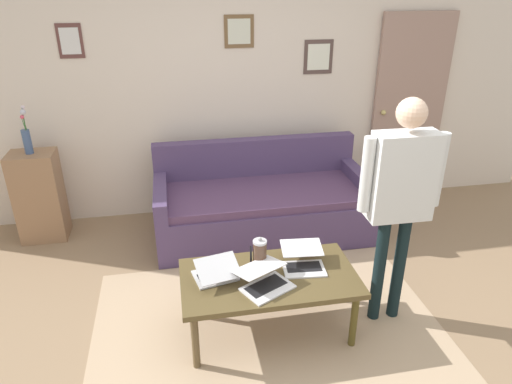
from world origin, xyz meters
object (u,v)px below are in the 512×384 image
Objects in this scene: coffee_table at (269,282)px; laptop_center at (303,261)px; laptop_left at (264,281)px; side_shelf at (39,196)px; interior_door at (408,110)px; flower_vase at (27,137)px; laptop_right at (216,273)px; french_press at (260,255)px; person_standing at (401,187)px; couch at (262,205)px.

laptop_center is (-0.26, -0.07, 0.09)m from coffee_table.
laptop_left is 2.60m from side_shelf.
interior_door is 4.61× the size of flower_vase.
laptop_right is at bearing 132.09° from flower_vase.
laptop_right reaches higher than laptop_center.
flower_vase reaches higher than french_press.
laptop_left is 0.26× the size of person_standing.
side_shelf is (1.84, -1.64, -0.15)m from french_press.
laptop_right is at bearing -25.93° from laptop_left.
laptop_left is at bearing 5.94° from person_standing.
laptop_center is 0.63m from laptop_right.
couch reaches higher than laptop_right.
french_press is at bearing -59.67° from coffee_table.
laptop_right reaches higher than coffee_table.
coffee_table is 1.39× the size of side_shelf.
laptop_right is at bearing 132.14° from side_shelf.
coffee_table is at bearing 120.33° from french_press.
laptop_center is 0.85m from person_standing.
french_press is (0.31, -0.02, 0.08)m from laptop_center.
interior_door reaches higher than side_shelf.
side_shelf is at bearing -31.98° from person_standing.
couch is 1.77m from person_standing.
laptop_center is 0.21× the size of person_standing.
flower_vase is (2.15, -1.66, 0.53)m from laptop_center.
coffee_table is 2.57m from side_shelf.
laptop_right is 2.34m from flower_vase.
laptop_center is at bearing 91.28° from couch.
interior_door reaches higher than coffee_table.
french_press is 2.47m from side_shelf.
flower_vase is (1.83, -1.84, 0.52)m from laptop_left.
laptop_left is 1.24× the size of laptop_center.
person_standing is at bearing 148.00° from flower_vase.
flower_vase is (3.90, 0.29, 0.02)m from interior_door.
interior_door is 2.86m from french_press.
laptop_right is 0.38× the size of side_shelf.
flower_vase is at bearing -37.64° from laptop_center.
person_standing reaches higher than laptop_right.
interior_door is 0.99× the size of couch.
side_shelf is at bearing -42.41° from coffee_table.
side_shelf is at bearing -47.86° from laptop_right.
french_press is (0.05, -0.09, 0.17)m from coffee_table.
person_standing reaches higher than side_shelf.
french_press is at bearing 78.09° from couch.
couch is 2.15m from side_shelf.
french_press is 2.51m from flower_vase.
laptop_center is at bearing -150.88° from laptop_left.
french_press is 0.60× the size of flower_vase.
couch is 2.33× the size of side_shelf.
interior_door is 2.32m from person_standing.
interior_door reaches higher than person_standing.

